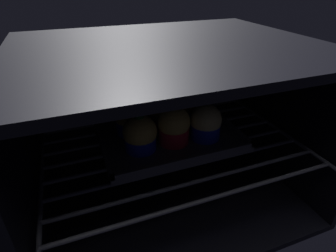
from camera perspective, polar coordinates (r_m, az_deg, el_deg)
oven_cavity at (r=63.58cm, az=-1.06°, el=1.14°), size 59.00×47.00×37.00cm
oven_rack at (r=61.90cm, az=0.32°, el=-3.38°), size 54.80×42.00×0.80cm
baking_tray at (r=62.06cm, az=0.00°, el=-2.08°), size 30.36×22.85×2.20cm
muffin_row0_col0 at (r=55.32cm, az=-5.90°, el=-1.76°), size 7.00×7.00×7.97cm
muffin_row0_col1 at (r=56.99cm, az=1.06°, el=0.04°), size 6.89×6.89×8.77cm
muffin_row0_col2 at (r=59.44cm, az=7.89°, el=0.60°), size 6.87×6.87×7.82cm
muffin_row1_col0 at (r=61.43cm, az=-7.92°, el=1.54°), size 6.81×6.81×7.92cm
muffin_row1_col1 at (r=63.15cm, az=-0.84°, el=2.80°), size 7.03×7.03×7.91cm
muffin_row1_col2 at (r=65.78cm, az=4.55°, el=3.99°), size 6.85×6.85×8.13cm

